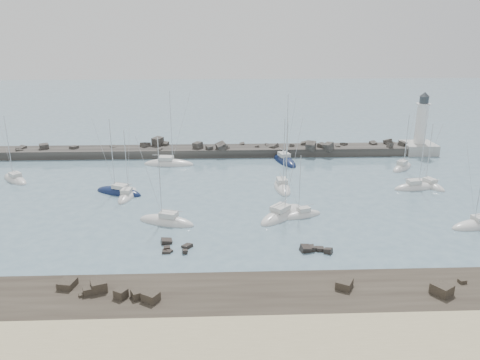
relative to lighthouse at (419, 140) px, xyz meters
name	(u,v)px	position (x,y,z in m)	size (l,w,h in m)	color
ground	(210,221)	(-47.00, -38.00, -3.09)	(400.00, 400.00, 0.00)	slate
rock_shelf	(207,304)	(-46.84, -59.98, -3.07)	(140.00, 12.00, 1.92)	black
rock_cluster_near	(174,247)	(-51.59, -46.68, -3.04)	(4.60, 4.30, 1.29)	black
rock_cluster_far	(313,250)	(-33.48, -48.40, -2.87)	(4.30, 2.07, 1.37)	black
breakwater	(180,154)	(-54.46, -0.01, -2.81)	(115.00, 7.58, 5.18)	#2C2A27
lighthouse	(419,140)	(0.00, 0.00, 0.00)	(7.00, 7.00, 14.60)	#9C9C97
sailboat_1	(15,180)	(-84.17, -17.08, -2.96)	(7.62, 7.77, 13.15)	silver
sailboat_3	(128,196)	(-61.29, -26.85, -2.95)	(3.21, 7.94, 12.29)	silver
sailboat_4	(169,164)	(-56.30, -7.71, -2.95)	(10.81, 4.27, 16.51)	silver
sailboat_5	(167,222)	(-53.39, -38.44, -2.94)	(9.19, 5.68, 14.01)	silver
sailboat_6	(282,188)	(-34.38, -23.74, -2.94)	(3.08, 8.80, 13.86)	silver
sailboat_7	(282,215)	(-36.04, -36.58, -2.94)	(9.07, 9.62, 15.96)	silver
sailboat_8	(285,161)	(-31.66, -6.42, -2.94)	(5.52, 10.37, 15.70)	#0F1A3F
sailboat_9	(302,215)	(-33.03, -36.73, -2.96)	(6.87, 4.11, 10.54)	silver
sailboat_10	(428,185)	(-7.60, -23.26, -2.96)	(5.04, 8.12, 12.31)	silver
sailboat_11	(478,226)	(-8.06, -41.52, -2.96)	(9.14, 4.76, 13.75)	silver
sailboat_12	(402,168)	(-8.26, -12.36, -2.93)	(6.79, 7.04, 12.13)	silver
sailboat_13	(119,192)	(-63.12, -25.07, -2.95)	(9.31, 6.27, 14.15)	#0F1A3F
sailboat_14	(415,188)	(-10.60, -24.79, -2.94)	(8.29, 3.65, 12.83)	silver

